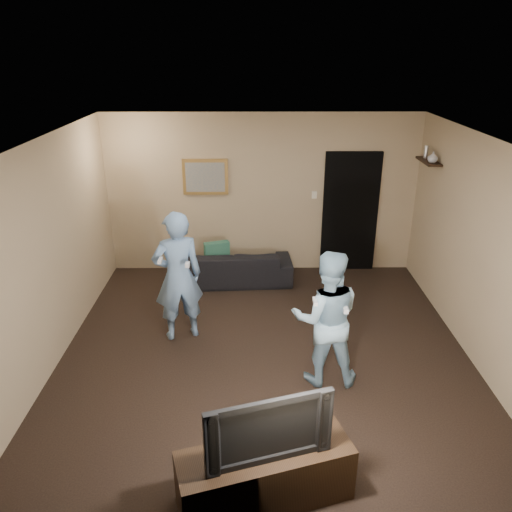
{
  "coord_description": "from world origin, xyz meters",
  "views": [
    {
      "loc": [
        -0.15,
        -5.32,
        3.53
      ],
      "look_at": [
        -0.11,
        0.3,
        1.15
      ],
      "focal_mm": 35.0,
      "sensor_mm": 36.0,
      "label": 1
    }
  ],
  "objects_px": {
    "television": "(266,423)",
    "wii_player_right": "(326,318)",
    "wii_player_left": "(178,277)",
    "tv_console": "(265,476)",
    "sofa": "(234,266)"
  },
  "relations": [
    {
      "from": "television",
      "to": "wii_player_right",
      "type": "distance_m",
      "value": 1.79
    },
    {
      "from": "television",
      "to": "wii_player_left",
      "type": "xyz_separation_m",
      "value": [
        -1.04,
        2.58,
        0.05
      ]
    },
    {
      "from": "tv_console",
      "to": "wii_player_right",
      "type": "xyz_separation_m",
      "value": [
        0.7,
        1.64,
        0.54
      ]
    },
    {
      "from": "sofa",
      "to": "tv_console",
      "type": "relative_size",
      "value": 1.27
    },
    {
      "from": "sofa",
      "to": "television",
      "type": "height_order",
      "value": "television"
    },
    {
      "from": "television",
      "to": "sofa",
      "type": "bearing_deg",
      "value": 78.59
    },
    {
      "from": "wii_player_left",
      "to": "wii_player_right",
      "type": "xyz_separation_m",
      "value": [
        1.74,
        -0.93,
        -0.07
      ]
    },
    {
      "from": "television",
      "to": "wii_player_left",
      "type": "distance_m",
      "value": 2.78
    },
    {
      "from": "sofa",
      "to": "television",
      "type": "bearing_deg",
      "value": 92.12
    },
    {
      "from": "television",
      "to": "wii_player_left",
      "type": "bearing_deg",
      "value": 95.09
    },
    {
      "from": "sofa",
      "to": "wii_player_left",
      "type": "xyz_separation_m",
      "value": [
        -0.64,
        -1.63,
        0.59
      ]
    },
    {
      "from": "television",
      "to": "wii_player_right",
      "type": "bearing_deg",
      "value": 50.12
    },
    {
      "from": "wii_player_left",
      "to": "wii_player_right",
      "type": "height_order",
      "value": "wii_player_left"
    },
    {
      "from": "television",
      "to": "wii_player_left",
      "type": "height_order",
      "value": "wii_player_left"
    },
    {
      "from": "tv_console",
      "to": "wii_player_right",
      "type": "bearing_deg",
      "value": 50.12
    }
  ]
}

